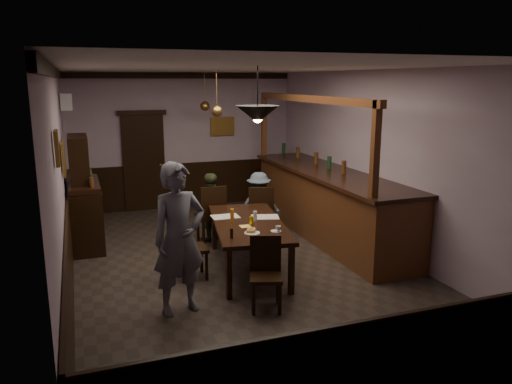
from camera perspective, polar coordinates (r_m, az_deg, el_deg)
name	(u,v)px	position (r m, az deg, el deg)	size (l,w,h in m)	color
room	(239,170)	(7.51, -1.99, 2.48)	(5.01, 8.01, 3.01)	#2D2621
dining_table	(248,226)	(7.51, -0.91, -3.89)	(1.36, 2.34, 0.75)	black
chair_far_left	(212,212)	(8.70, -5.06, -2.34)	(0.47, 0.47, 1.06)	black
chair_far_right	(261,211)	(8.82, 0.59, -2.24)	(0.56, 0.56, 1.02)	black
chair_near	(266,269)	(6.34, 1.12, -8.84)	(0.50, 0.50, 0.92)	black
chair_side	(187,244)	(7.27, -7.91, -5.92)	(0.42, 0.42, 0.95)	black
person_standing	(179,239)	(6.15, -8.78, -5.30)	(0.69, 0.45, 1.88)	slate
person_seated_left	(210,207)	(8.96, -5.34, -1.70)	(0.59, 0.46, 1.22)	#3F482B
person_seated_right	(259,205)	(9.08, 0.34, -1.49)	(0.78, 0.45, 1.21)	slate
newspaper_left	(225,217)	(7.77, -3.54, -2.82)	(0.42, 0.30, 0.01)	silver
newspaper_right	(265,217)	(7.74, 1.04, -2.87)	(0.42, 0.30, 0.01)	silver
napkin	(245,226)	(7.26, -1.24, -3.93)	(0.15, 0.15, 0.00)	#FFD45D
saucer	(276,231)	(7.01, 2.30, -4.50)	(0.15, 0.15, 0.01)	white
coffee_cup	(278,229)	(6.99, 2.56, -4.19)	(0.08, 0.08, 0.07)	white
pastry_plate	(252,233)	(6.92, -0.44, -4.72)	(0.22, 0.22, 0.01)	white
pastry_ring_a	(251,231)	(6.93, -0.60, -4.44)	(0.13, 0.13, 0.04)	#C68C47
pastry_ring_b	(252,229)	(7.00, -0.52, -4.29)	(0.13, 0.13, 0.04)	#C68C47
soda_can	(251,220)	(7.34, -0.53, -3.27)	(0.07, 0.07, 0.12)	yellow
beer_glass	(232,215)	(7.47, -2.74, -2.68)	(0.06, 0.06, 0.20)	#BF721E
water_glass	(255,216)	(7.51, -0.10, -2.77)	(0.06, 0.06, 0.15)	silver
pepper_mill	(232,233)	(6.72, -2.80, -4.71)	(0.04, 0.04, 0.14)	black
sideboard	(84,202)	(9.07, -19.02, -1.14)	(0.52, 1.45, 1.92)	black
bar_counter	(328,202)	(9.21, 8.28, -1.15)	(1.07, 4.60, 2.57)	#542C16
door_back	(144,163)	(11.21, -12.68, 3.23)	(0.90, 0.06, 2.10)	black
ac_unit	(66,101)	(9.94, -20.86, 9.68)	(0.20, 0.85, 0.30)	white
picture_left_small	(57,148)	(5.47, -21.80, 4.70)	(0.04, 0.28, 0.36)	olive
picture_left_large	(64,158)	(7.91, -21.13, 3.64)	(0.04, 0.62, 0.48)	olive
picture_back	(222,126)	(11.49, -3.87, 7.50)	(0.55, 0.04, 0.42)	olive
pendant_iron	(258,114)	(6.42, 0.18, 8.87)	(0.56, 0.56, 0.71)	black
pendant_brass_mid	(217,111)	(8.89, -4.49, 9.22)	(0.20, 0.20, 0.81)	#BF8C3F
pendant_brass_far	(205,106)	(10.52, -5.85, 9.72)	(0.20, 0.20, 0.81)	#BF8C3F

